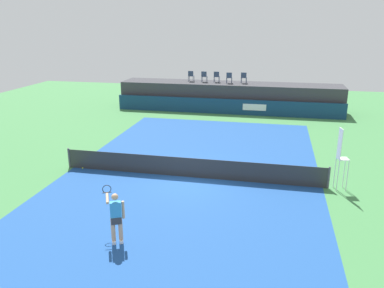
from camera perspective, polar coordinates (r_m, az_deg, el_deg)
name	(u,v)px	position (r m, az deg, el deg)	size (l,w,h in m)	color
ground_plane	(202,157)	(21.22, 1.46, -1.84)	(48.00, 48.00, 0.00)	#3D7A42
court_inner	(190,177)	(18.47, -0.28, -4.84)	(12.00, 22.00, 0.00)	#1C478C
sponsor_wall	(227,107)	(31.08, 5.11, 5.47)	(18.00, 0.22, 1.20)	navy
spectator_platform	(230,96)	(32.73, 5.51, 6.96)	(18.00, 2.80, 2.20)	#38383D
spectator_chair_far_left	(191,76)	(33.20, -0.14, 9.97)	(0.44, 0.44, 0.89)	#2D3D56
spectator_chair_left	(204,76)	(32.87, 1.80, 9.89)	(0.45, 0.45, 0.89)	#2D3D56
spectator_chair_center	(217,76)	(32.82, 3.62, 9.85)	(0.44, 0.44, 0.89)	#2D3D56
spectator_chair_right	(229,77)	(32.30, 5.46, 9.69)	(0.46, 0.46, 0.89)	#2D3D56
spectator_chair_far_right	(244,77)	(32.45, 7.58, 9.65)	(0.45, 0.45, 0.89)	#2D3D56
umpire_chair	(341,155)	(17.76, 20.92, -1.51)	(0.52, 0.52, 2.76)	white
tennis_net	(190,168)	(18.29, -0.28, -3.47)	(12.40, 0.02, 0.95)	#2D2D2D
net_post_near	(69,158)	(20.45, -17.52, -1.94)	(0.10, 0.10, 1.00)	#4C4C51
net_post_far	(329,178)	(18.09, 19.35, -4.67)	(0.10, 0.10, 1.00)	#4C4C51
tennis_player	(116,216)	(13.13, -11.07, -10.30)	(1.04, 1.06, 1.77)	white
tennis_ball	(83,168)	(20.20, -15.70, -3.41)	(0.07, 0.07, 0.07)	#D8EA33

